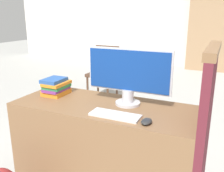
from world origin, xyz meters
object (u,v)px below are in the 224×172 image
(keyboard, at_px, (115,115))
(book_stack, at_px, (56,87))
(monitor, at_px, (128,75))
(mouse, at_px, (146,121))
(far_chair, at_px, (104,69))

(keyboard, bearing_deg, book_stack, 161.15)
(monitor, bearing_deg, book_stack, -176.97)
(mouse, distance_m, far_chair, 2.81)
(mouse, height_order, far_chair, far_chair)
(keyboard, bearing_deg, far_chair, 117.97)
(keyboard, distance_m, far_chair, 2.68)
(mouse, height_order, book_stack, book_stack)
(monitor, xyz_separation_m, far_chair, (-1.24, 2.09, -0.48))
(monitor, distance_m, far_chair, 2.48)
(monitor, height_order, mouse, monitor)
(book_stack, height_order, far_chair, far_chair)
(keyboard, relative_size, mouse, 3.32)
(keyboard, distance_m, book_stack, 0.70)
(keyboard, xyz_separation_m, book_stack, (-0.66, 0.22, 0.06))
(monitor, distance_m, mouse, 0.43)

